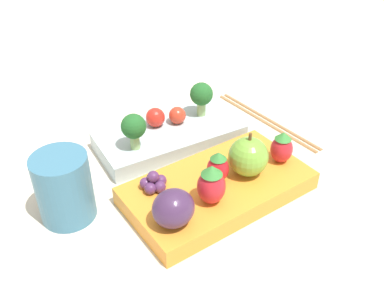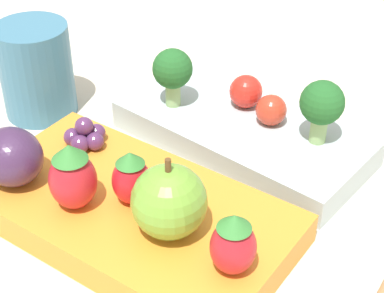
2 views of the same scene
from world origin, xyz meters
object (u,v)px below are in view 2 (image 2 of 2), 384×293
broccoli_floret_0 (173,71)px  apple (169,201)px  strawberry_2 (127,176)px  grape_cluster (85,135)px  cherry_tomato_0 (271,110)px  plum (11,157)px  broccoli_floret_1 (322,105)px  bento_box_fruit (132,214)px  strawberry_0 (233,244)px  drinking_cup (32,73)px  strawberry_1 (72,177)px  cherry_tomato_1 (242,90)px  bento_box_savoury (243,133)px

broccoli_floret_0 → apple: 0.15m
strawberry_2 → grape_cluster: bearing=156.2°
cherry_tomato_0 → plum: 0.20m
broccoli_floret_1 → grape_cluster: bearing=-143.4°
bento_box_fruit → broccoli_floret_0: (-0.05, 0.12, 0.05)m
apple → bento_box_fruit: bearing=169.3°
cherry_tomato_0 → grape_cluster: (-0.10, -0.11, -0.00)m
strawberry_0 → drinking_cup: bearing=162.8°
apple → plum: apple is taller
apple → strawberry_1: (-0.07, -0.02, -0.00)m
grape_cluster → drinking_cup: (-0.09, 0.03, 0.01)m
plum → drinking_cup: bearing=130.5°
broccoli_floret_0 → strawberry_0: 0.19m
bento_box_fruit → grape_cluster: grape_cluster is taller
broccoli_floret_0 → apple: size_ratio=0.88×
cherry_tomato_1 → plum: (-0.08, -0.18, 0.01)m
cherry_tomato_1 → strawberry_0: (0.09, -0.16, 0.01)m
cherry_tomato_0 → apple: (0.01, -0.15, 0.01)m
cherry_tomato_0 → strawberry_1: size_ratio=0.50×
apple → strawberry_2: size_ratio=1.41×
bento_box_savoury → apple: size_ratio=3.68×
grape_cluster → bento_box_fruit: bearing=-24.0°
broccoli_floret_1 → plum: broccoli_floret_1 is taller
bento_box_savoury → strawberry_2: strawberry_2 is taller
strawberry_2 → bento_box_fruit: bearing=-27.8°
broccoli_floret_1 → strawberry_1: bearing=-122.0°
strawberry_1 → drinking_cup: size_ratio=0.61×
strawberry_2 → drinking_cup: (-0.16, 0.06, -0.00)m
grape_cluster → strawberry_2: bearing=-23.8°
apple → drinking_cup: (-0.20, 0.07, -0.01)m
bento_box_fruit → strawberry_0: (0.09, -0.01, 0.03)m
bento_box_fruit → grape_cluster: (-0.07, 0.03, 0.02)m
cherry_tomato_0 → cherry_tomato_1: (-0.03, 0.01, 0.00)m
cherry_tomato_0 → bento_box_fruit: bearing=-102.3°
strawberry_0 → strawberry_1: (-0.12, -0.01, 0.00)m
strawberry_1 → grape_cluster: 0.07m
strawberry_2 → apple: bearing=-12.2°
broccoli_floret_0 → broccoli_floret_1: broccoli_floret_1 is taller
apple → strawberry_1: size_ratio=1.16×
bento_box_savoury → strawberry_1: size_ratio=4.26×
strawberry_2 → plum: 0.09m
cherry_tomato_0 → apple: apple is taller
cherry_tomato_1 → broccoli_floret_1: bearing=-8.6°
bento_box_fruit → drinking_cup: size_ratio=2.74×
broccoli_floret_0 → cherry_tomato_1: (0.05, 0.03, -0.02)m
bento_box_savoury → grape_cluster: size_ratio=6.52×
bento_box_savoury → drinking_cup: drinking_cup is taller
bento_box_fruit → broccoli_floret_1: 0.16m
grape_cluster → drinking_cup: bearing=159.7°
broccoli_floret_1 → grape_cluster: broccoli_floret_1 is taller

